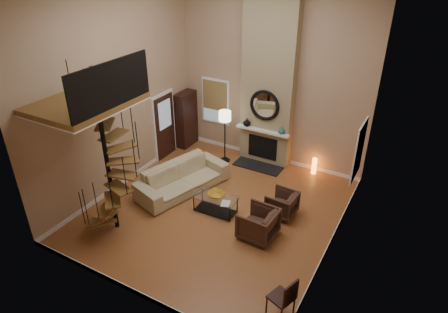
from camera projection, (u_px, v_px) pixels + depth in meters
The scene contains 32 objects.
ground at pixel (217, 210), 10.40m from camera, with size 6.00×6.50×0.01m, color #B06B38.
back_wall at pixel (272, 75), 11.57m from camera, with size 6.00×0.02×5.50m, color tan.
front_wall at pixel (117, 177), 6.59m from camera, with size 6.00×0.02×5.50m, color tan.
left_wall at pixel (117, 91), 10.37m from camera, with size 0.02×6.50×5.50m, color tan.
right_wall at pixel (347, 141), 7.79m from camera, with size 0.02×6.50×5.50m, color tan.
baseboard_back at pixel (267, 156), 12.85m from camera, with size 6.00×0.02×0.12m, color white.
baseboard_front at pixel (135, 291), 7.89m from camera, with size 6.00×0.02×0.12m, color white.
baseboard_left at pixel (129, 178), 11.65m from camera, with size 0.02×6.50×0.12m, color white.
baseboard_right at pixel (329, 245), 9.09m from camera, with size 0.02×6.50×0.12m, color white.
chimney_breast at pixel (269, 77), 11.42m from camera, with size 1.60×0.38×5.50m, color #8F815D.
hearth at pixel (258, 166), 12.36m from camera, with size 1.50×0.60×0.04m, color black.
firebox at pixel (262, 147), 12.32m from camera, with size 0.95×0.02×0.72m, color black.
mantel at pixel (262, 131), 11.98m from camera, with size 1.70×0.18×0.06m, color white.
mirror_frame at pixel (264, 106), 11.64m from camera, with size 0.94×0.94×0.10m, color black.
mirror_disc at pixel (265, 105), 11.64m from camera, with size 0.80×0.80×0.01m, color white.
vase_left at pixel (247, 122), 12.17m from camera, with size 0.24×0.24×0.25m, color black.
vase_right at pixel (282, 130), 11.68m from camera, with size 0.20×0.20×0.21m, color #1A5B53.
window_back at pixel (216, 101), 12.90m from camera, with size 1.02×0.06×1.52m.
window_right at pixel (359, 150), 9.87m from camera, with size 0.06×1.02×1.52m.
entry_door at pixel (164, 126), 12.54m from camera, with size 0.10×1.05×2.16m.
loft at pixel (89, 101), 8.35m from camera, with size 1.70×2.20×1.09m.
spiral_stair at pixel (108, 164), 8.94m from camera, with size 1.47×1.47×4.06m.
hutch at pixel (186, 119), 13.28m from camera, with size 0.39×0.83×1.86m, color black.
sofa at pixel (182, 177), 11.05m from camera, with size 2.67×1.04×0.78m, color tan.
armchair_near at pixel (284, 204), 10.00m from camera, with size 0.69×0.71×0.64m, color #442A1F.
armchair_far at pixel (261, 225), 9.28m from camera, with size 0.82×0.84×0.76m, color #442A1F.
coffee_table at pixel (215, 202), 10.19m from camera, with size 1.17×0.62×0.44m.
bowl at pixel (216, 195), 10.13m from camera, with size 0.42×0.42×0.10m, color gold.
book at pixel (224, 204), 9.84m from camera, with size 0.22×0.29×0.03m, color gray.
floor_lamp at pixel (225, 120), 12.04m from camera, with size 0.37×0.37×1.70m.
accent_lamp at pixel (314, 166), 11.91m from camera, with size 0.14×0.14×0.51m, color orange.
side_chair at pixel (285, 297), 7.18m from camera, with size 0.53×0.51×0.92m.
Camera 1 is at (4.30, -7.28, 6.22)m, focal length 31.70 mm.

